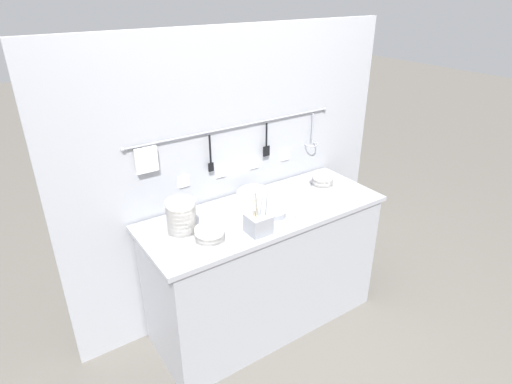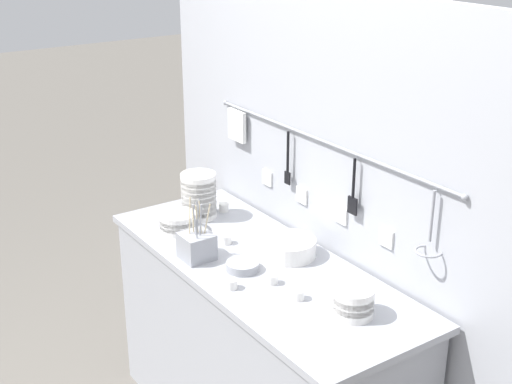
{
  "view_description": "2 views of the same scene",
  "coord_description": "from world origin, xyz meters",
  "views": [
    {
      "loc": [
        -1.36,
        -1.91,
        2.17
      ],
      "look_at": [
        -0.05,
        0.02,
        1.02
      ],
      "focal_mm": 30.0,
      "sensor_mm": 36.0,
      "label": 1
    },
    {
      "loc": [
        2.13,
        -1.47,
        2.23
      ],
      "look_at": [
        -0.04,
        0.01,
        1.18
      ],
      "focal_mm": 50.0,
      "sensor_mm": 36.0,
      "label": 2
    }
  ],
  "objects": [
    {
      "name": "cup_back_right",
      "position": [
        -0.23,
        -0.02,
        0.9
      ],
      "size": [
        0.05,
        0.05,
        0.04
      ],
      "color": "white",
      "rests_on": "counter"
    },
    {
      "name": "cutlery_caddy",
      "position": [
        -0.18,
        -0.19,
        0.94
      ],
      "size": [
        0.13,
        0.13,
        0.26
      ],
      "color": "#93969E",
      "rests_on": "counter"
    },
    {
      "name": "cup_edge_near",
      "position": [
        0.32,
        -0.05,
        0.9
      ],
      "size": [
        0.05,
        0.05,
        0.04
      ],
      "color": "white",
      "rests_on": "counter"
    },
    {
      "name": "counter",
      "position": [
        0.0,
        0.0,
        0.44
      ],
      "size": [
        1.57,
        0.6,
        0.88
      ],
      "color": "#9EA0A8",
      "rests_on": "ground"
    },
    {
      "name": "steel_mixing_bowl",
      "position": [
        0.01,
        -0.09,
        0.9
      ],
      "size": [
        0.13,
        0.13,
        0.03
      ],
      "color": "#93969E",
      "rests_on": "counter"
    },
    {
      "name": "cup_centre",
      "position": [
        -0.54,
        0.16,
        0.9
      ],
      "size": [
        0.05,
        0.05,
        0.04
      ],
      "color": "white",
      "rests_on": "counter"
    },
    {
      "name": "plate_stack",
      "position": [
        0.02,
        0.14,
        0.92
      ],
      "size": [
        0.22,
        0.22,
        0.07
      ],
      "color": "white",
      "rests_on": "counter"
    },
    {
      "name": "cup_by_caddy",
      "position": [
        0.11,
        -0.21,
        0.9
      ],
      "size": [
        0.05,
        0.05,
        0.04
      ],
      "color": "white",
      "rests_on": "counter"
    },
    {
      "name": "back_wall",
      "position": [
        -0.0,
        0.34,
        0.98
      ],
      "size": [
        2.37,
        0.11,
        1.95
      ],
      "color": "#A8AAB2",
      "rests_on": "ground"
    },
    {
      "name": "bowl_stack_nested_right",
      "position": [
        -0.55,
        0.03,
        0.99
      ],
      "size": [
        0.16,
        0.16,
        0.21
      ],
      "color": "white",
      "rests_on": "counter"
    },
    {
      "name": "bowl_stack_tall_left",
      "position": [
        0.52,
        0.04,
        0.94
      ],
      "size": [
        0.15,
        0.15,
        0.11
      ],
      "color": "white",
      "rests_on": "counter"
    },
    {
      "name": "cup_beside_plates",
      "position": [
        0.17,
        -0.06,
        0.9
      ],
      "size": [
        0.05,
        0.05,
        0.04
      ],
      "color": "white",
      "rests_on": "counter"
    },
    {
      "name": "bowl_stack_wide_centre",
      "position": [
        -0.46,
        -0.13,
        0.93
      ],
      "size": [
        0.16,
        0.16,
        0.09
      ],
      "color": "white",
      "rests_on": "counter"
    }
  ]
}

